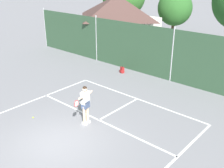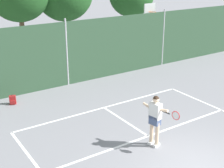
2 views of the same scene
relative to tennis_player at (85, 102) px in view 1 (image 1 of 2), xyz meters
name	(u,v)px [view 1 (image 1 of 2)]	position (x,y,z in m)	size (l,w,h in m)	color
ground_plane	(57,144)	(0.23, -1.87, -1.11)	(120.00, 120.00, 0.00)	gray
court_markings	(69,137)	(0.23, -1.22, -1.11)	(8.30, 11.10, 0.01)	white
chainlink_fence	(172,56)	(0.23, 7.13, 0.53)	(26.09, 0.09, 3.43)	#2D4C33
clubhouse_building	(117,21)	(-7.34, 10.80, 1.29)	(6.21, 5.74, 4.64)	silver
tennis_player	(85,102)	(0.00, 0.00, 0.00)	(0.44, 1.40, 1.85)	silver
tennis_ball	(33,118)	(-2.25, -1.33, -1.08)	(0.07, 0.07, 0.07)	#CCE033
backpack_red	(122,70)	(-2.98, 6.23, -0.92)	(0.33, 0.32, 0.46)	maroon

